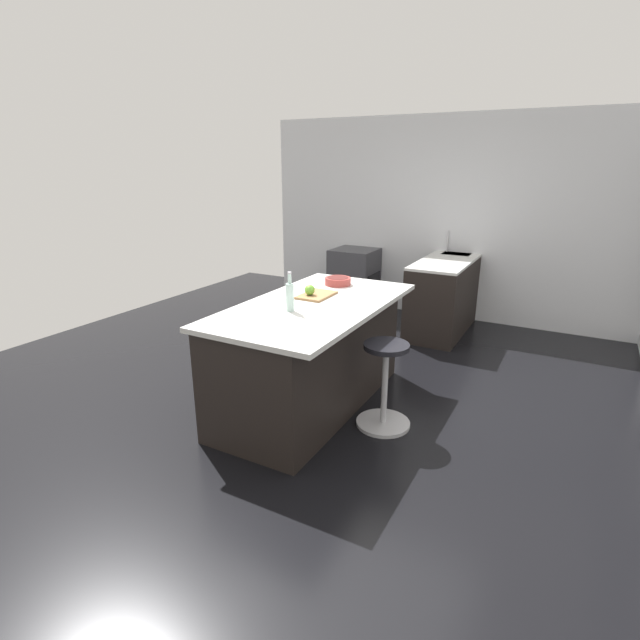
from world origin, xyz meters
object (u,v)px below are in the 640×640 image
(stool_by_window, at_px, (385,388))
(water_bottle, at_px, (290,296))
(oven_range, at_px, (354,279))
(apple_green, at_px, (310,290))
(cutting_board, at_px, (317,295))
(fruit_bowl, at_px, (338,281))
(kitchen_island, at_px, (310,354))

(stool_by_window, xyz_separation_m, water_bottle, (0.25, -0.72, 0.73))
(stool_by_window, bearing_deg, water_bottle, -70.98)
(oven_range, relative_size, water_bottle, 2.82)
(oven_range, relative_size, apple_green, 9.81)
(stool_by_window, height_order, cutting_board, cutting_board)
(oven_range, xyz_separation_m, fruit_bowl, (2.21, 0.84, 0.54))
(apple_green, relative_size, fruit_bowl, 0.36)
(apple_green, bearing_deg, cutting_board, 147.02)
(cutting_board, height_order, apple_green, apple_green)
(stool_by_window, distance_m, fruit_bowl, 1.23)
(apple_green, relative_size, water_bottle, 0.29)
(cutting_board, bearing_deg, apple_green, -32.98)
(kitchen_island, distance_m, stool_by_window, 0.72)
(water_bottle, bearing_deg, fruit_bowl, -176.67)
(stool_by_window, height_order, apple_green, apple_green)
(cutting_board, bearing_deg, water_bottle, 3.58)
(apple_green, bearing_deg, stool_by_window, 77.28)
(oven_range, bearing_deg, cutting_board, 17.84)
(stool_by_window, bearing_deg, kitchen_island, -93.20)
(stool_by_window, bearing_deg, fruit_bowl, -131.88)
(apple_green, distance_m, water_bottle, 0.44)
(stool_by_window, relative_size, apple_green, 7.93)
(kitchen_island, distance_m, apple_green, 0.55)
(stool_by_window, distance_m, cutting_board, 1.00)
(cutting_board, bearing_deg, fruit_bowl, -176.93)
(oven_range, distance_m, apple_green, 2.91)
(cutting_board, distance_m, water_bottle, 0.50)
(stool_by_window, xyz_separation_m, cutting_board, (-0.23, -0.75, 0.61))
(oven_range, height_order, water_bottle, water_bottle)
(kitchen_island, bearing_deg, apple_green, -150.16)
(apple_green, xyz_separation_m, fruit_bowl, (-0.52, 0.01, -0.03))
(kitchen_island, relative_size, cutting_board, 5.61)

